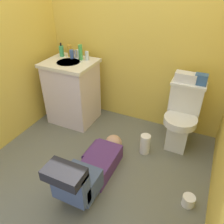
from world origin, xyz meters
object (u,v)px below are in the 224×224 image
at_px(toilet_paper_roll, 188,201).
at_px(bottle_clear, 87,56).
at_px(faucet, 75,54).
at_px(toiletry_bag, 201,79).
at_px(vanity_cabinet, 73,91).
at_px(paper_towel_roll, 145,144).
at_px(soap_dispenser, 61,51).
at_px(tissue_box, 186,77).
at_px(bottle_white, 79,54).
at_px(person_plumber, 90,169).
at_px(bottle_green, 81,52).
at_px(toilet, 182,117).
at_px(bottle_blue, 72,54).
at_px(bottle_amber, 70,51).

bearing_deg(toilet_paper_roll, bottle_clear, 149.68).
height_order(faucet, toiletry_bag, faucet).
xyz_separation_m(vanity_cabinet, bottle_clear, (0.17, 0.13, 0.45)).
relative_size(vanity_cabinet, faucet, 8.20).
xyz_separation_m(bottle_clear, paper_towel_roll, (0.91, -0.38, -0.76)).
bearing_deg(faucet, bottle_clear, -2.97).
bearing_deg(soap_dispenser, toilet_paper_roll, -24.86).
distance_m(vanity_cabinet, tissue_box, 1.40).
height_order(vanity_cabinet, bottle_clear, bottle_clear).
bearing_deg(paper_towel_roll, bottle_white, 159.18).
bearing_deg(toilet_paper_roll, person_plumber, -171.10).
xyz_separation_m(toiletry_bag, bottle_white, (-1.44, -0.02, 0.07)).
bearing_deg(vanity_cabinet, bottle_green, 51.57).
xyz_separation_m(tissue_box, toilet_paper_roll, (0.30, -0.89, -0.75)).
bearing_deg(toiletry_bag, paper_towel_roll, -134.65).
bearing_deg(toiletry_bag, bottle_white, -179.30).
relative_size(toilet, vanity_cabinet, 0.91).
xyz_separation_m(bottle_blue, paper_towel_roll, (1.11, -0.35, -0.76)).
bearing_deg(toilet_paper_roll, tissue_box, 108.65).
xyz_separation_m(soap_dispenser, bottle_blue, (0.16, -0.01, -0.01)).
xyz_separation_m(bottle_white, toilet_paper_roll, (1.59, -0.87, -0.82)).
bearing_deg(bottle_green, faucet, 165.26).
height_order(toilet, bottle_amber, bottle_amber).
height_order(toilet, faucet, faucet).
relative_size(faucet, toilet_paper_roll, 0.91).
bearing_deg(bottle_blue, person_plumber, -51.60).
xyz_separation_m(toilet, bottle_amber, (-1.47, 0.08, 0.52)).
xyz_separation_m(vanity_cabinet, toiletry_bag, (1.48, 0.17, 0.39)).
xyz_separation_m(bottle_amber, paper_towel_roll, (1.17, -0.40, -0.78)).
distance_m(toilet, bottle_white, 1.43).
bearing_deg(bottle_white, vanity_cabinet, -107.64).
distance_m(bottle_white, toilet_paper_roll, 1.99).
bearing_deg(toilet, paper_towel_roll, -133.20).
height_order(person_plumber, tissue_box, tissue_box).
bearing_deg(person_plumber, tissue_box, 60.05).
height_order(bottle_white, toilet_paper_roll, bottle_white).
bearing_deg(person_plumber, vanity_cabinet, 130.54).
bearing_deg(toiletry_bag, tissue_box, 180.00).
xyz_separation_m(toilet, paper_towel_roll, (-0.30, -0.32, -0.25)).
xyz_separation_m(person_plumber, toiletry_bag, (0.74, 1.03, 0.63)).
distance_m(person_plumber, bottle_clear, 1.34).
distance_m(bottle_amber, bottle_green, 0.19).
bearing_deg(bottle_amber, bottle_white, -4.48).
bearing_deg(faucet, vanity_cabinet, -90.00).
relative_size(tissue_box, toilet_paper_roll, 2.00).
distance_m(bottle_white, bottle_clear, 0.12).
relative_size(vanity_cabinet, bottle_clear, 7.67).
xyz_separation_m(vanity_cabinet, paper_towel_roll, (1.08, -0.24, -0.30)).
bearing_deg(bottle_amber, bottle_green, -13.10).
xyz_separation_m(tissue_box, bottle_green, (-1.24, -0.05, 0.11)).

